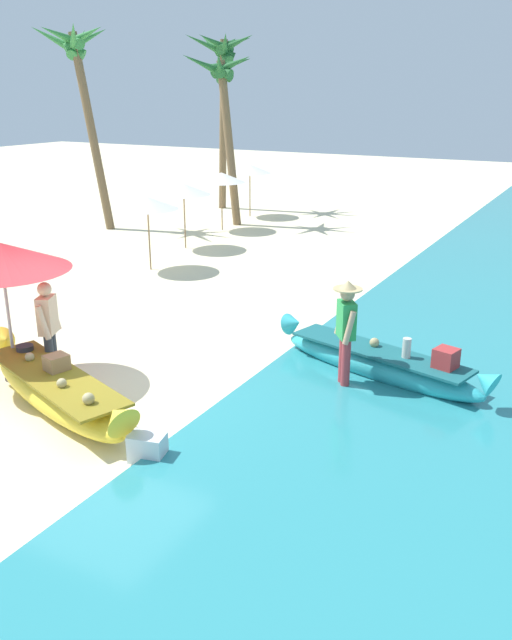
# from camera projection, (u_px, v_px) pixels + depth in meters

# --- Properties ---
(ground_plane) EXTENTS (80.00, 80.00, 0.00)m
(ground_plane) POSITION_uv_depth(u_px,v_px,m) (107.00, 393.00, 10.29)
(ground_plane) COLOR beige
(boat_yellow_foreground) EXTENTS (3.99, 1.98, 0.83)m
(boat_yellow_foreground) POSITION_uv_depth(u_px,v_px,m) (55.00, 390.00, 9.70)
(boat_yellow_foreground) COLOR yellow
(boat_yellow_foreground) RESTS_ON ground
(boat_cyan_midground) EXTENTS (3.94, 1.53, 0.82)m
(boat_cyan_midground) POSITION_uv_depth(u_px,v_px,m) (380.00, 363.00, 10.69)
(boat_cyan_midground) COLOR #33B2BC
(boat_cyan_midground) RESTS_ON ground
(person_vendor_hatted) EXTENTS (0.49, 0.55, 1.77)m
(person_vendor_hatted) POSITION_uv_depth(u_px,v_px,m) (346.00, 328.00, 10.11)
(person_vendor_hatted) COLOR #B2383D
(person_vendor_hatted) RESTS_ON ground
(person_tourist_customer) EXTENTS (0.41, 0.58, 1.65)m
(person_tourist_customer) POSITION_uv_depth(u_px,v_px,m) (49.00, 326.00, 10.46)
(person_tourist_customer) COLOR #333842
(person_tourist_customer) RESTS_ON ground
(patio_umbrella_large) EXTENTS (2.10, 2.10, 2.26)m
(patio_umbrella_large) POSITION_uv_depth(u_px,v_px,m) (1.00, 257.00, 10.16)
(patio_umbrella_large) COLOR #B7B7BC
(patio_umbrella_large) RESTS_ON ground
(parasol_row_0) EXTENTS (1.60, 1.60, 1.91)m
(parasol_row_0) POSITION_uv_depth(u_px,v_px,m) (147.00, 203.00, 16.87)
(parasol_row_0) COLOR #8E6B47
(parasol_row_0) RESTS_ON ground
(parasol_row_1) EXTENTS (1.60, 1.60, 1.91)m
(parasol_row_1) POSITION_uv_depth(u_px,v_px,m) (184.00, 189.00, 19.24)
(parasol_row_1) COLOR #8E6B47
(parasol_row_1) RESTS_ON ground
(parasol_row_2) EXTENTS (1.60, 1.60, 1.91)m
(parasol_row_2) POSITION_uv_depth(u_px,v_px,m) (221.00, 177.00, 21.83)
(parasol_row_2) COLOR #8E6B47
(parasol_row_2) RESTS_ON ground
(parasol_row_3) EXTENTS (1.60, 1.60, 1.91)m
(parasol_row_3) POSITION_uv_depth(u_px,v_px,m) (250.00, 169.00, 24.29)
(parasol_row_3) COLOR #8E6B47
(parasol_row_3) RESTS_ON ground
(palm_tree_tall_inland) EXTENTS (2.65, 2.50, 6.59)m
(palm_tree_tall_inland) POSITION_uv_depth(u_px,v_px,m) (223.00, 66.00, 24.82)
(palm_tree_tall_inland) COLOR brown
(palm_tree_tall_inland) RESTS_ON ground
(palm_tree_leaning_seaward) EXTENTS (2.66, 2.64, 5.71)m
(palm_tree_leaning_seaward) POSITION_uv_depth(u_px,v_px,m) (221.00, 86.00, 22.01)
(palm_tree_leaning_seaward) COLOR brown
(palm_tree_leaning_seaward) RESTS_ON ground
(palm_tree_mid_cluster) EXTENTS (2.85, 2.28, 6.56)m
(palm_tree_mid_cluster) POSITION_uv_depth(u_px,v_px,m) (77.00, 63.00, 21.23)
(palm_tree_mid_cluster) COLOR brown
(palm_tree_mid_cluster) RESTS_ON ground
(cooler_box) EXTENTS (0.51, 0.39, 0.36)m
(cooler_box) POSITION_uv_depth(u_px,v_px,m) (148.00, 448.00, 8.37)
(cooler_box) COLOR silver
(cooler_box) RESTS_ON ground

